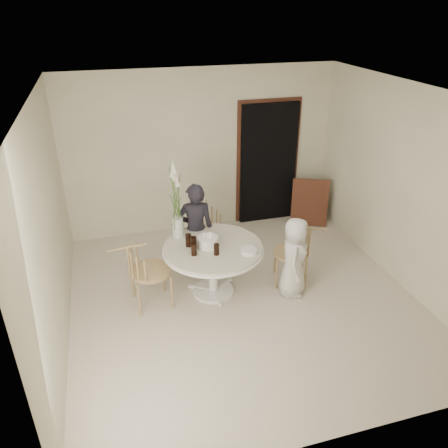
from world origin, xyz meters
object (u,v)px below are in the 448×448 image
object	(u,v)px
chair_far	(207,225)
chair_right	(300,247)
girl	(196,230)
birthday_cake	(208,242)
flower_vase	(177,206)
chair_left	(140,266)
table	(213,254)
boy	(294,257)

from	to	relation	value
chair_far	chair_right	bearing A→B (deg)	-32.19
girl	birthday_cake	world-z (taller)	girl
girl	flower_vase	distance (m)	0.58
flower_vase	chair_left	bearing A→B (deg)	-144.55
table	chair_right	bearing A→B (deg)	-3.35
boy	birthday_cake	bearing A→B (deg)	99.12
boy	birthday_cake	world-z (taller)	boy
girl	boy	distance (m)	1.43
birthday_cake	flower_vase	bearing A→B (deg)	131.29
table	boy	bearing A→B (deg)	-16.45
girl	chair_far	bearing A→B (deg)	-114.62
chair_right	chair_left	bearing A→B (deg)	-72.46
chair_left	chair_far	bearing A→B (deg)	-54.29
table	flower_vase	world-z (taller)	flower_vase
birthday_cake	chair_right	bearing A→B (deg)	-4.09
chair_far	birthday_cake	distance (m)	1.02
girl	birthday_cake	bearing A→B (deg)	102.20
chair_far	girl	xyz separation A→B (m)	(-0.27, -0.44, 0.17)
boy	flower_vase	size ratio (longest dim) A/B	1.03
table	chair_left	bearing A→B (deg)	-178.69
boy	birthday_cake	xyz separation A→B (m)	(-1.09, 0.32, 0.23)
chair_right	birthday_cake	world-z (taller)	birthday_cake
table	chair_right	xyz separation A→B (m)	(1.23, -0.07, -0.05)
chair_left	girl	bearing A→B (deg)	-62.71
chair_far	flower_vase	xyz separation A→B (m)	(-0.55, -0.59, 0.66)
table	birthday_cake	world-z (taller)	birthday_cake
birthday_cake	chair_far	bearing A→B (deg)	77.05
chair_far	boy	xyz separation A→B (m)	(0.87, -1.29, 0.03)
table	flower_vase	bearing A→B (deg)	134.83
chair_left	flower_vase	xyz separation A→B (m)	(0.58, 0.41, 0.59)
chair_left	birthday_cake	distance (m)	0.93
table	girl	bearing A→B (deg)	101.73
chair_far	flower_vase	size ratio (longest dim) A/B	0.74
table	girl	size ratio (longest dim) A/B	0.94
chair_right	girl	world-z (taller)	girl
chair_far	flower_vase	world-z (taller)	flower_vase
chair_far	chair_left	xyz separation A→B (m)	(-1.12, -1.00, 0.07)
table	boy	size ratio (longest dim) A/B	1.18
table	chair_far	distance (m)	1.00
boy	flower_vase	world-z (taller)	flower_vase
girl	boy	bearing A→B (deg)	150.33
chair_left	flower_vase	world-z (taller)	flower_vase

